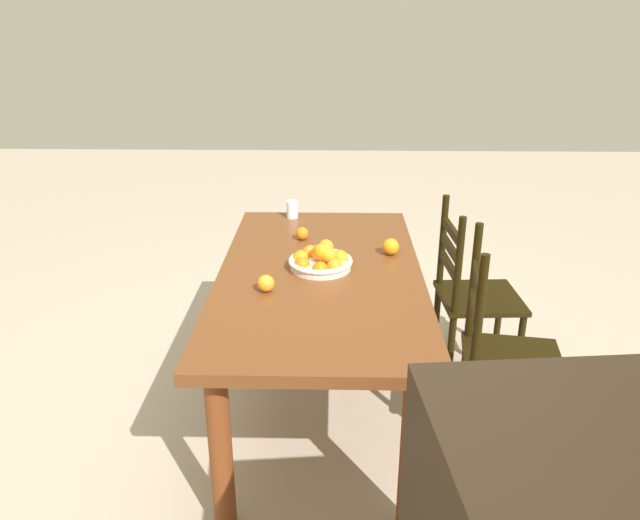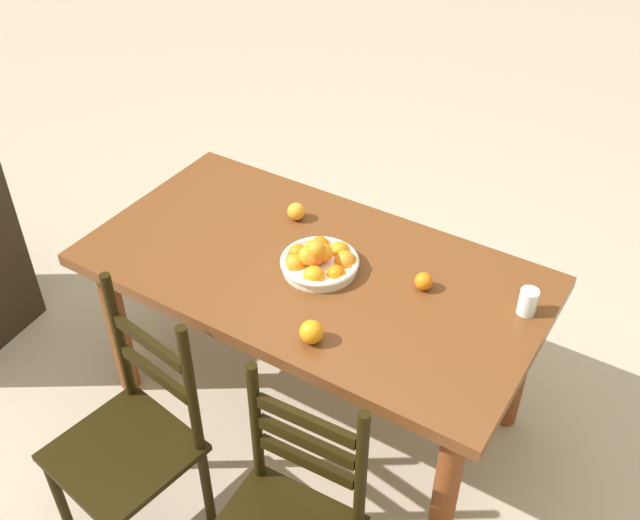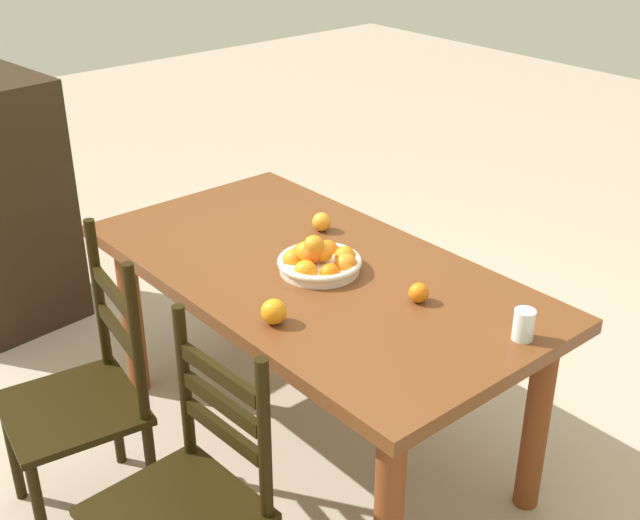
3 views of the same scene
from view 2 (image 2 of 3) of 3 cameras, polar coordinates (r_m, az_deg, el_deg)
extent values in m
plane|color=tan|center=(3.23, -0.52, -10.84)|extent=(12.00, 12.00, 0.00)
cube|color=brown|center=(2.72, -0.61, -0.86)|extent=(1.70, 0.91, 0.05)
cylinder|color=brown|center=(3.01, 15.16, -7.57)|extent=(0.09, 0.09, 0.70)
cylinder|color=brown|center=(3.52, -7.72, 1.48)|extent=(0.09, 0.09, 0.70)
cylinder|color=brown|center=(2.57, 9.74, -17.15)|extent=(0.09, 0.09, 0.70)
cylinder|color=brown|center=(3.16, -15.42, -4.92)|extent=(0.09, 0.09, 0.70)
cube|color=black|center=(2.61, -15.05, -14.23)|extent=(0.48, 0.48, 0.03)
cylinder|color=black|center=(2.84, -19.60, -16.86)|extent=(0.04, 0.04, 0.41)
cylinder|color=black|center=(2.93, -13.66, -12.88)|extent=(0.04, 0.04, 0.41)
cylinder|color=black|center=(2.74, -8.79, -16.99)|extent=(0.04, 0.04, 0.41)
cylinder|color=black|center=(2.57, -15.31, -5.80)|extent=(0.04, 0.04, 0.54)
cylinder|color=black|center=(2.35, -9.97, -9.98)|extent=(0.04, 0.04, 0.54)
cube|color=black|center=(2.49, -12.61, -8.61)|extent=(0.33, 0.07, 0.04)
cube|color=black|center=(2.39, -13.07, -6.30)|extent=(0.33, 0.07, 0.04)
cylinder|color=black|center=(2.66, -4.40, -18.97)|extent=(0.04, 0.04, 0.41)
cylinder|color=black|center=(2.28, -5.00, -12.44)|extent=(0.04, 0.04, 0.50)
cylinder|color=black|center=(2.17, 3.21, -16.01)|extent=(0.04, 0.04, 0.50)
cube|color=black|center=(2.27, -1.01, -15.34)|extent=(0.32, 0.04, 0.04)
cube|color=black|center=(2.20, -1.03, -13.90)|extent=(0.32, 0.04, 0.04)
cube|color=black|center=(2.13, -1.06, -12.35)|extent=(0.32, 0.04, 0.04)
cylinder|color=silver|center=(2.68, 0.00, -0.37)|extent=(0.27, 0.27, 0.04)
torus|color=silver|center=(2.67, 0.00, -0.07)|extent=(0.29, 0.29, 0.02)
sphere|color=orange|center=(2.71, -1.73, 0.47)|extent=(0.07, 0.07, 0.07)
sphere|color=orange|center=(2.66, -1.95, -0.38)|extent=(0.08, 0.08, 0.08)
sphere|color=orange|center=(2.60, -0.48, -1.31)|extent=(0.08, 0.08, 0.08)
sphere|color=orange|center=(2.62, 1.27, -1.10)|extent=(0.07, 0.07, 0.07)
sphere|color=orange|center=(2.67, 1.99, -0.13)|extent=(0.08, 0.08, 0.08)
sphere|color=orange|center=(2.72, 1.52, 0.68)|extent=(0.08, 0.08, 0.08)
sphere|color=orange|center=(2.75, 0.01, 1.11)|extent=(0.07, 0.07, 0.07)
sphere|color=orange|center=(2.61, -0.33, 0.78)|extent=(0.07, 0.07, 0.07)
sphere|color=orange|center=(2.63, -0.48, 0.24)|extent=(0.07, 0.07, 0.07)
sphere|color=orange|center=(2.63, -0.94, 0.34)|extent=(0.07, 0.07, 0.07)
sphere|color=orange|center=(2.64, -0.43, 0.75)|extent=(0.08, 0.08, 0.08)
sphere|color=orange|center=(2.65, 0.27, 0.55)|extent=(0.07, 0.07, 0.07)
sphere|color=orange|center=(2.39, -0.67, -5.60)|extent=(0.08, 0.08, 0.08)
sphere|color=orange|center=(2.93, -1.86, 3.78)|extent=(0.07, 0.07, 0.07)
sphere|color=orange|center=(2.61, 8.03, -1.65)|extent=(0.06, 0.06, 0.06)
cylinder|color=silver|center=(2.58, 15.82, -3.13)|extent=(0.06, 0.06, 0.10)
camera|label=1|loc=(4.07, -35.64, 23.44)|focal=34.23mm
camera|label=3|loc=(0.91, 88.28, -33.23)|focal=46.09mm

